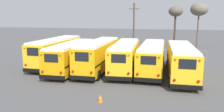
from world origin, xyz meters
TOP-DOWN VIEW (x-y plane):
  - ground_plane at (0.00, 0.00)m, footprint 160.00×160.00m
  - school_bus_0 at (-7.34, 0.97)m, footprint 2.55×10.39m
  - school_bus_1 at (-4.40, -0.98)m, footprint 2.81×10.23m
  - school_bus_2 at (-1.47, -0.29)m, footprint 2.49×10.73m
  - school_bus_3 at (1.47, 0.15)m, footprint 3.04×10.59m
  - school_bus_4 at (4.40, 0.40)m, footprint 2.61×10.82m
  - school_bus_5 at (7.34, -0.98)m, footprint 2.69×10.34m
  - utility_pole at (0.48, 14.01)m, footprint 1.80×0.29m
  - bare_tree_0 at (7.59, 21.23)m, footprint 2.71×2.71m
  - bare_tree_1 at (11.83, 21.21)m, footprint 3.23×3.23m
  - fence_line at (0.00, 7.79)m, footprint 22.73×0.06m
  - traffic_cone at (1.33, -9.33)m, footprint 0.36×0.36m

SIDE VIEW (x-z plane):
  - ground_plane at x=0.00m, z-range 0.00..0.00m
  - traffic_cone at x=1.33m, z-range 0.00..0.60m
  - fence_line at x=0.00m, z-range 0.28..1.70m
  - school_bus_1 at x=-4.40m, z-range 0.14..3.22m
  - school_bus_4 at x=4.40m, z-range 0.15..3.22m
  - school_bus_5 at x=7.34m, z-range 0.13..3.29m
  - school_bus_3 at x=1.47m, z-range 0.14..3.29m
  - school_bus_0 at x=-7.34m, z-range 0.14..3.44m
  - school_bus_2 at x=-1.47m, z-range 0.14..3.45m
  - utility_pole at x=0.48m, z-range 0.15..8.36m
  - bare_tree_0 at x=7.59m, z-range 2.76..10.73m
  - bare_tree_1 at x=11.83m, z-range 2.95..11.45m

